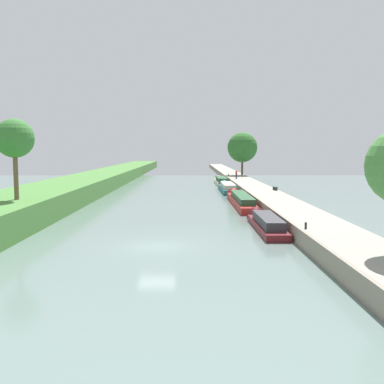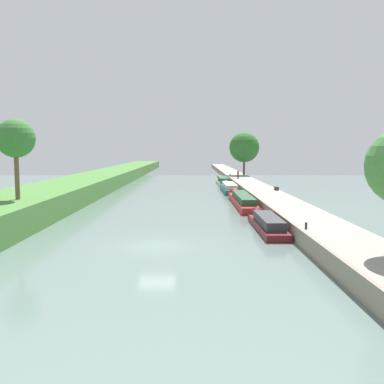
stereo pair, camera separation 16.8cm
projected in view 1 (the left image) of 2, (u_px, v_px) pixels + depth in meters
ground_plane at (157, 247)px, 28.80m from camera, size 160.00×160.00×0.00m
right_towpath at (334, 238)px, 28.81m from camera, size 4.30×260.00×1.18m
stone_quay at (300, 238)px, 28.80m from camera, size 0.25×260.00×1.23m
narrowboat_maroon at (265, 223)px, 35.30m from camera, size 1.84×10.68×1.87m
narrowboat_red at (241, 200)px, 50.60m from camera, size 1.93×16.72×1.96m
narrowboat_teal at (227, 188)px, 67.26m from camera, size 2.10×13.14×2.02m
narrowboat_cream at (221, 181)px, 81.13m from camera, size 1.97×13.09×2.01m
tree_rightbank_midnear at (242, 147)px, 89.80m from camera, size 6.37×6.37×9.09m
tree_leftbank_downstream at (14, 139)px, 35.75m from camera, size 3.31×3.31×6.89m
person_walking at (236, 174)px, 78.69m from camera, size 0.34×0.34×1.66m
mooring_bollard_near at (306, 226)px, 29.00m from camera, size 0.16×0.16×0.45m
mooring_bollard_far at (228, 175)px, 86.69m from camera, size 0.16×0.16×0.45m
park_bench at (275, 187)px, 56.78m from camera, size 0.44×1.50×0.47m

